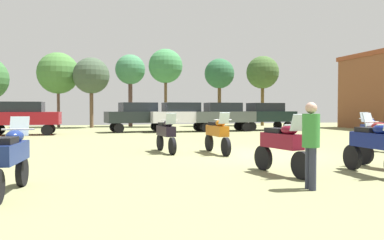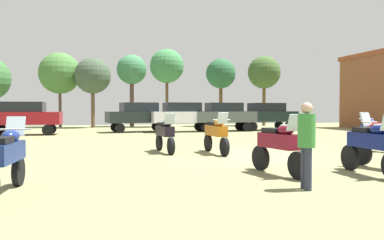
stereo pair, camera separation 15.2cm
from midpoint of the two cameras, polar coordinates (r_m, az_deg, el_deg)
ground_plane at (r=13.64m, az=8.74°, el=-5.08°), size 44.00×52.00×0.02m
motorcycle_2 at (r=9.59m, az=13.11°, el=-3.59°), size 0.70×2.09×1.47m
motorcycle_3 at (r=10.23m, az=25.22°, el=-3.32°), size 0.62×2.21×1.49m
motorcycle_4 at (r=16.35m, az=25.49°, el=-1.55°), size 0.62×2.23×1.45m
motorcycle_7 at (r=14.08m, az=-3.70°, el=-1.93°), size 0.62×2.13×1.44m
motorcycle_8 at (r=13.73m, az=3.88°, el=-1.95°), size 0.62×2.28×1.47m
motorcycle_9 at (r=7.98m, az=-25.17°, el=-4.85°), size 0.62×2.22×1.44m
car_1 at (r=27.26m, az=4.87°, el=0.80°), size 4.32×1.84×2.00m
car_2 at (r=25.38m, az=-23.37°, el=0.60°), size 4.34×1.90×2.00m
car_3 at (r=26.46m, az=-1.32°, el=0.78°), size 4.42×2.10×2.00m
car_4 at (r=29.00m, az=11.04°, el=0.83°), size 4.41×2.09×2.00m
car_5 at (r=26.59m, az=-7.66°, el=0.77°), size 4.52×2.43×2.00m
person_1 at (r=7.94m, az=17.02°, el=-2.65°), size 0.37×0.37×1.72m
tree_1 at (r=35.19m, az=4.39°, el=6.75°), size 2.68×2.68×6.09m
tree_2 at (r=34.97m, az=-18.76°, el=6.51°), size 3.50×3.50×6.35m
tree_3 at (r=36.71m, az=10.68°, el=6.85°), size 3.02×3.02×6.45m
tree_4 at (r=34.94m, az=-8.74°, el=7.22°), size 2.63×2.63×6.37m
tree_6 at (r=33.32m, az=-14.27°, el=6.29°), size 2.98×2.98×5.81m
tree_7 at (r=33.82m, az=-3.59°, el=7.87°), size 2.94×2.94×6.74m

